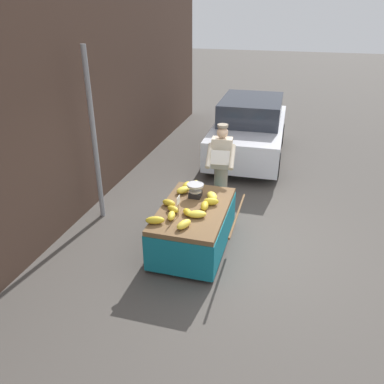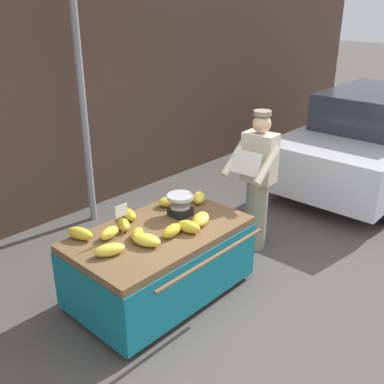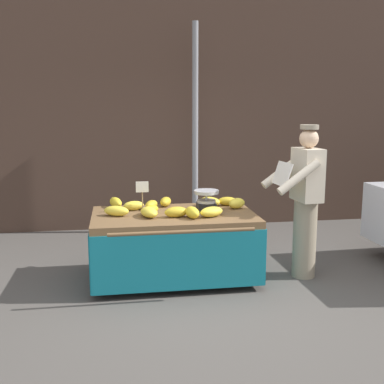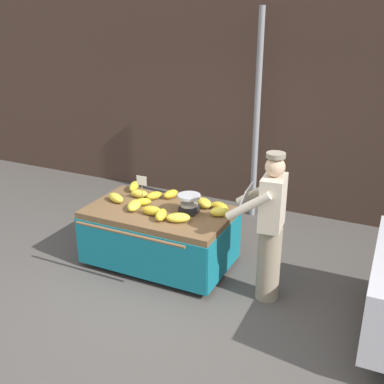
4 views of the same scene
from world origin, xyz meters
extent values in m
plane|color=#514C47|center=(0.00, 0.00, 0.00)|extent=(60.00, 60.00, 0.00)
cube|color=#473328|center=(0.00, 3.15, 2.05)|extent=(16.00, 0.24, 4.09)
cylinder|color=gray|center=(0.23, 2.66, 1.55)|extent=(0.09, 0.09, 3.11)
cube|color=brown|center=(-0.34, 0.69, 0.71)|extent=(1.77, 1.04, 0.08)
cylinder|color=black|center=(-1.14, 0.69, 0.32)|extent=(0.05, 0.64, 0.64)
cylinder|color=#B7B7BC|center=(-1.17, 0.69, 0.32)|extent=(0.01, 0.12, 0.12)
cylinder|color=black|center=(0.47, 0.69, 0.32)|extent=(0.05, 0.64, 0.64)
cylinder|color=#B7B7BC|center=(0.50, 0.69, 0.32)|extent=(0.01, 0.12, 0.12)
cylinder|color=#4C4742|center=(-0.34, 1.13, 0.34)|extent=(0.05, 0.05, 0.67)
cube|color=#147284|center=(-0.34, 0.17, 0.37)|extent=(1.77, 0.02, 0.60)
cube|color=#147284|center=(-0.34, 1.21, 0.37)|extent=(1.77, 0.02, 0.60)
cube|color=#147284|center=(-1.22, 0.69, 0.37)|extent=(0.02, 1.04, 0.60)
cube|color=#147284|center=(0.55, 0.69, 0.37)|extent=(0.02, 1.04, 0.60)
cylinder|color=brown|center=(-0.34, -0.01, 0.73)|extent=(1.42, 0.04, 0.04)
cube|color=black|center=(0.04, 0.77, 0.80)|extent=(0.20, 0.20, 0.09)
cylinder|color=#B7B7BC|center=(0.04, 0.77, 0.90)|extent=(0.02, 0.02, 0.11)
cylinder|color=#B7B7BC|center=(0.04, 0.77, 0.97)|extent=(0.28, 0.28, 0.03)
cylinder|color=#B7B7BC|center=(0.04, 0.77, 0.86)|extent=(0.21, 0.21, 0.03)
cylinder|color=#997A51|center=(-0.67, 0.85, 0.86)|extent=(0.01, 0.01, 0.22)
cube|color=white|center=(-0.67, 0.84, 1.03)|extent=(0.14, 0.01, 0.12)
ellipsoid|color=gold|center=(0.34, 1.00, 0.80)|extent=(0.25, 0.16, 0.10)
ellipsoid|color=yellow|center=(-0.76, 0.92, 0.81)|extent=(0.25, 0.15, 0.11)
ellipsoid|color=yellow|center=(-0.62, 0.57, 0.81)|extent=(0.24, 0.32, 0.11)
ellipsoid|color=gold|center=(-0.59, 0.72, 0.80)|extent=(0.23, 0.22, 0.09)
ellipsoid|color=yellow|center=(-0.17, 0.45, 0.81)|extent=(0.18, 0.27, 0.12)
ellipsoid|color=yellow|center=(-0.96, 0.67, 0.81)|extent=(0.31, 0.23, 0.11)
ellipsoid|color=gold|center=(-0.33, 0.51, 0.81)|extent=(0.27, 0.15, 0.11)
ellipsoid|color=gold|center=(-0.39, 1.09, 0.81)|extent=(0.19, 0.26, 0.11)
ellipsoid|color=yellow|center=(-0.96, 1.11, 0.81)|extent=(0.20, 0.30, 0.12)
ellipsoid|color=yellow|center=(0.13, 1.01, 0.81)|extent=(0.30, 0.28, 0.11)
ellipsoid|color=yellow|center=(0.41, 0.84, 0.81)|extent=(0.27, 0.24, 0.12)
ellipsoid|color=yellow|center=(0.04, 0.48, 0.81)|extent=(0.32, 0.26, 0.11)
ellipsoid|color=gold|center=(-0.56, 0.96, 0.80)|extent=(0.20, 0.25, 0.10)
cylinder|color=gray|center=(1.13, 0.55, 0.44)|extent=(0.26, 0.26, 0.88)
cube|color=beige|center=(1.13, 0.55, 1.17)|extent=(0.27, 0.40, 0.58)
sphere|color=#DBB28E|center=(1.13, 0.55, 1.56)|extent=(0.21, 0.21, 0.21)
cylinder|color=gray|center=(1.13, 0.55, 1.69)|extent=(0.20, 0.20, 0.05)
cylinder|color=beige|center=(0.94, 0.32, 1.18)|extent=(0.48, 0.14, 0.37)
cylinder|color=beige|center=(0.90, 0.74, 1.18)|extent=(0.48, 0.14, 0.37)
cube|color=silver|center=(0.83, 0.52, 1.19)|extent=(0.12, 0.35, 0.25)
camera|label=1|loc=(-5.51, -0.72, 3.68)|focal=35.84mm
camera|label=2|loc=(-2.98, -2.20, 2.85)|focal=41.98mm
camera|label=3|loc=(-0.94, -4.36, 1.93)|focal=44.50mm
camera|label=4|loc=(2.35, -3.95, 3.10)|focal=44.23mm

